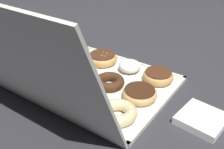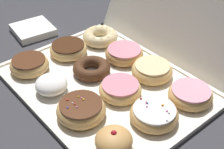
# 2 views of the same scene
# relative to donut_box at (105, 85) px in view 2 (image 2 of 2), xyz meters

# --- Properties ---
(ground_plane) EXTENTS (3.00, 3.00, 0.00)m
(ground_plane) POSITION_rel_donut_box_xyz_m (0.00, 0.00, -0.01)
(ground_plane) COLOR #333338
(donut_box) EXTENTS (0.54, 0.42, 0.01)m
(donut_box) POSITION_rel_donut_box_xyz_m (0.00, 0.00, 0.00)
(donut_box) COLOR silver
(donut_box) RESTS_ON ground
(chocolate_frosted_donut_0) EXTENTS (0.11, 0.11, 0.04)m
(chocolate_frosted_donut_0) POSITION_rel_donut_box_xyz_m (-0.19, -0.13, 0.02)
(chocolate_frosted_donut_0) COLOR tan
(chocolate_frosted_donut_0) RESTS_ON donut_box
(powdered_filled_donut_1) EXTENTS (0.09, 0.09, 0.05)m
(powdered_filled_donut_1) POSITION_rel_donut_box_xyz_m (-0.07, -0.13, 0.03)
(powdered_filled_donut_1) COLOR white
(powdered_filled_donut_1) RESTS_ON donut_box
(sprinkle_donut_2) EXTENTS (0.12, 0.12, 0.04)m
(sprinkle_donut_2) POSITION_rel_donut_box_xyz_m (0.06, -0.12, 0.03)
(sprinkle_donut_2) COLOR tan
(sprinkle_donut_2) RESTS_ON donut_box
(jelly_filled_donut_3) EXTENTS (0.08, 0.08, 0.05)m
(jelly_filled_donut_3) POSITION_rel_donut_box_xyz_m (0.19, -0.13, 0.03)
(jelly_filled_donut_3) COLOR tan
(jelly_filled_donut_3) RESTS_ON donut_box
(chocolate_frosted_donut_4) EXTENTS (0.12, 0.12, 0.04)m
(chocolate_frosted_donut_4) POSITION_rel_donut_box_xyz_m (-0.19, 0.01, 0.02)
(chocolate_frosted_donut_4) COLOR #E5B770
(chocolate_frosted_donut_4) RESTS_ON donut_box
(chocolate_cake_ring_donut_5) EXTENTS (0.11, 0.11, 0.03)m
(chocolate_cake_ring_donut_5) POSITION_rel_donut_box_xyz_m (-0.06, 0.00, 0.02)
(chocolate_cake_ring_donut_5) COLOR #472816
(chocolate_cake_ring_donut_5) RESTS_ON donut_box
(pink_frosted_donut_6) EXTENTS (0.11, 0.11, 0.04)m
(pink_frosted_donut_6) POSITION_rel_donut_box_xyz_m (0.06, 0.00, 0.02)
(pink_frosted_donut_6) COLOR #E5B770
(pink_frosted_donut_6) RESTS_ON donut_box
(sprinkle_donut_7) EXTENTS (0.12, 0.12, 0.04)m
(sprinkle_donut_7) POSITION_rel_donut_box_xyz_m (0.18, -0.00, 0.02)
(sprinkle_donut_7) COLOR tan
(sprinkle_donut_7) RESTS_ON donut_box
(cruller_donut_8) EXTENTS (0.12, 0.12, 0.04)m
(cruller_donut_8) POSITION_rel_donut_box_xyz_m (-0.18, 0.13, 0.02)
(cruller_donut_8) COLOR beige
(cruller_donut_8) RESTS_ON donut_box
(pink_frosted_donut_9) EXTENTS (0.12, 0.12, 0.04)m
(pink_frosted_donut_9) POSITION_rel_donut_box_xyz_m (-0.06, 0.12, 0.02)
(pink_frosted_donut_9) COLOR tan
(pink_frosted_donut_9) RESTS_ON donut_box
(glazed_ring_donut_10) EXTENTS (0.12, 0.12, 0.04)m
(glazed_ring_donut_10) POSITION_rel_donut_box_xyz_m (0.06, 0.12, 0.02)
(glazed_ring_donut_10) COLOR #E5B770
(glazed_ring_donut_10) RESTS_ON donut_box
(pink_frosted_donut_11) EXTENTS (0.12, 0.12, 0.04)m
(pink_frosted_donut_11) POSITION_rel_donut_box_xyz_m (0.19, 0.12, 0.02)
(pink_frosted_donut_11) COLOR tan
(pink_frosted_donut_11) RESTS_ON donut_box
(napkin_stack) EXTENTS (0.14, 0.14, 0.02)m
(napkin_stack) POSITION_rel_donut_box_xyz_m (-0.40, -0.01, 0.01)
(napkin_stack) COLOR white
(napkin_stack) RESTS_ON ground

